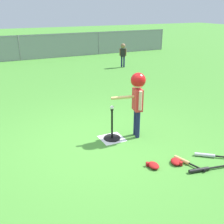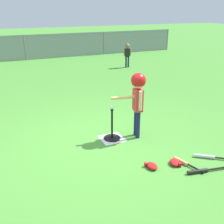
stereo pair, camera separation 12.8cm
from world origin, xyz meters
The scene contains 12 objects.
ground_plane centered at (0.00, 0.00, 0.00)m, with size 60.00×60.00×0.00m, color #478C33.
home_plate centered at (0.32, 0.13, 0.00)m, with size 0.44×0.44×0.01m, color white.
batting_tee centered at (0.32, 0.13, 0.09)m, with size 0.32×0.32×0.60m.
baseball_on_tee centered at (0.32, 0.13, 0.64)m, with size 0.07×0.07×0.07m, color white.
batter_child centered at (0.80, 0.03, 0.90)m, with size 0.64×0.35×1.26m.
fielder_deep_center centered at (3.60, 5.85, 0.63)m, with size 0.26×0.20×0.97m.
spare_bat_silver centered at (1.50, -1.20, 0.03)m, with size 0.56×0.46×0.06m.
spare_bat_wood centered at (1.01, -1.18, 0.03)m, with size 0.20×0.56×0.06m.
spare_bat_black centered at (1.10, -1.48, 0.03)m, with size 0.67×0.18×0.06m.
glove_by_plate centered at (0.86, -1.12, 0.04)m, with size 0.24×0.27×0.07m.
glove_outfield_drop centered at (0.47, -1.06, 0.04)m, with size 0.18×0.23×0.07m.
outfield_fence centered at (0.00, 9.29, 0.62)m, with size 16.06×0.06×1.15m.
Camera 2 is at (-1.61, -4.15, 2.38)m, focal length 43.64 mm.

